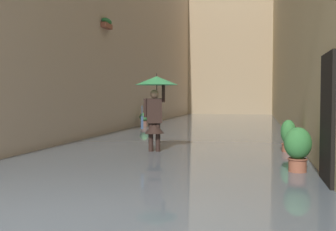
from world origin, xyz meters
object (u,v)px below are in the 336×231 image
at_px(potted_plant_far_right, 144,120).
at_px(potted_plant_far_left, 298,148).
at_px(potted_plant_mid_left, 288,137).
at_px(person_wading, 156,97).

relative_size(potted_plant_far_right, potted_plant_far_left, 0.81).
relative_size(potted_plant_mid_left, potted_plant_far_left, 0.98).
distance_m(potted_plant_far_right, potted_plant_far_left, 11.96).
bearing_deg(potted_plant_far_left, potted_plant_mid_left, -90.67).
distance_m(potted_plant_mid_left, potted_plant_far_left, 2.78).
distance_m(potted_plant_far_right, potted_plant_mid_left, 9.67).
xyz_separation_m(person_wading, potted_plant_mid_left, (-3.29, -0.66, -1.00)).
xyz_separation_m(person_wading, potted_plant_far_left, (-3.25, 2.11, -0.96)).
xyz_separation_m(potted_plant_far_right, potted_plant_mid_left, (-5.97, 7.61, 0.06)).
xyz_separation_m(potted_plant_far_right, potted_plant_far_left, (-5.94, 10.38, 0.11)).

